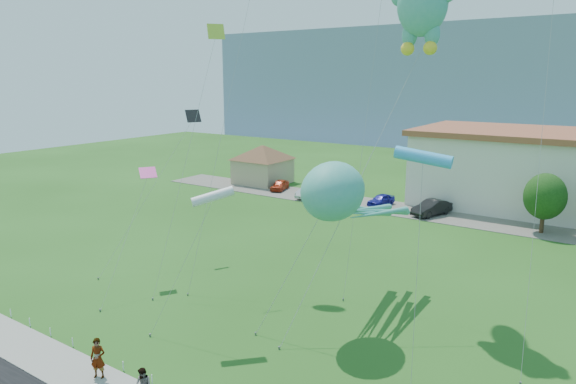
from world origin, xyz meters
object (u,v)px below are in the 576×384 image
at_px(parked_car_blue, 381,200).
at_px(parked_car_red, 280,185).
at_px(parked_car_white, 326,191).
at_px(pavilion, 263,160).
at_px(parked_car_silver, 310,191).
at_px(pedestrian_left, 98,358).
at_px(parked_car_black, 432,208).
at_px(octopus_kite, 343,200).

bearing_deg(parked_car_blue, parked_car_red, -169.91).
height_order(parked_car_white, parked_car_blue, parked_car_white).
bearing_deg(pavilion, parked_car_blue, -8.64).
bearing_deg(parked_car_white, parked_car_silver, -153.03).
distance_m(parked_car_silver, parked_car_white, 1.83).
distance_m(parked_car_silver, parked_car_blue, 8.52).
distance_m(pedestrian_left, parked_car_black, 36.93).
relative_size(pedestrian_left, parked_car_red, 0.53).
bearing_deg(octopus_kite, parked_car_white, 121.36).
relative_size(pavilion, parked_car_blue, 2.51).
relative_size(parked_car_white, parked_car_blue, 1.33).
height_order(pedestrian_left, parked_car_red, pedestrian_left).
bearing_deg(parked_car_red, parked_car_silver, -28.06).
xyz_separation_m(parked_car_silver, parked_car_white, (1.53, 1.00, -0.05)).
bearing_deg(pavilion, parked_car_black, -8.52).
xyz_separation_m(parked_car_black, octopus_kite, (3.19, -25.28, 6.29)).
height_order(parked_car_silver, parked_car_white, parked_car_silver).
distance_m(pedestrian_left, octopus_kite, 14.49).
bearing_deg(parked_car_blue, octopus_kite, -59.46).
bearing_deg(octopus_kite, parked_car_red, 130.57).
distance_m(parked_car_white, parked_car_blue, 6.94).
height_order(parked_car_red, parked_car_white, parked_car_white).
bearing_deg(parked_car_silver, octopus_kite, -58.65).
distance_m(parked_car_blue, octopus_kite, 28.39).
xyz_separation_m(pavilion, parked_car_red, (4.40, -2.41, -2.34)).
xyz_separation_m(parked_car_blue, parked_car_black, (5.86, -0.84, 0.15)).
xyz_separation_m(pedestrian_left, parked_car_silver, (-11.13, 36.75, -0.25)).
bearing_deg(octopus_kite, pavilion, 133.14).
distance_m(parked_car_red, parked_car_white, 6.65).
bearing_deg(parked_car_black, pedestrian_left, -74.99).
bearing_deg(parked_car_black, parked_car_white, -164.30).
height_order(parked_car_red, octopus_kite, octopus_kite).
xyz_separation_m(parked_car_silver, octopus_kite, (17.53, -25.24, 6.30)).
bearing_deg(parked_car_red, octopus_kite, -64.31).
distance_m(pavilion, parked_car_silver, 10.41).
bearing_deg(pavilion, octopus_kite, -46.86).
bearing_deg(pavilion, pedestrian_left, -62.92).
bearing_deg(parked_car_black, pavilion, -168.52).
relative_size(parked_car_silver, octopus_kite, 0.47).
distance_m(parked_car_silver, parked_car_black, 14.33).
xyz_separation_m(pavilion, parked_car_white, (11.04, -2.61, -2.26)).
relative_size(pedestrian_left, parked_car_silver, 0.42).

